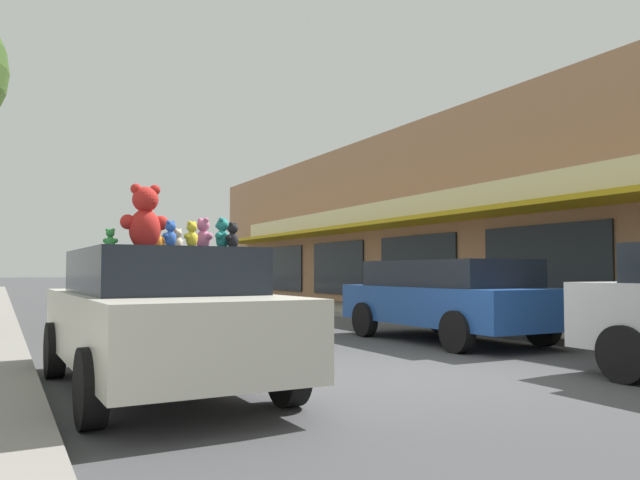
# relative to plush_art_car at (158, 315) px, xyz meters

# --- Properties ---
(ground_plane) EXTENTS (260.00, 260.00, 0.00)m
(ground_plane) POSITION_rel_plush_art_car_xyz_m (2.95, -0.31, -0.81)
(ground_plane) COLOR #424244
(storefront_row) EXTENTS (13.06, 35.71, 6.04)m
(storefront_row) POSITION_rel_plush_art_car_xyz_m (15.78, 9.08, 2.20)
(storefront_row) COLOR tan
(storefront_row) RESTS_ON ground_plane
(plush_art_car) EXTENTS (2.07, 4.53, 1.52)m
(plush_art_car) POSITION_rel_plush_art_car_xyz_m (0.00, 0.00, 0.00)
(plush_art_car) COLOR beige
(plush_art_car) RESTS_ON ground_plane
(teddy_bear_giant) EXTENTS (0.52, 0.32, 0.72)m
(teddy_bear_giant) POSITION_rel_plush_art_car_xyz_m (-0.14, 0.09, 1.05)
(teddy_bear_giant) COLOR red
(teddy_bear_giant) RESTS_ON plush_art_car
(teddy_bear_brown) EXTENTS (0.17, 0.11, 0.23)m
(teddy_bear_brown) POSITION_rel_plush_art_car_xyz_m (0.32, 1.10, 0.82)
(teddy_bear_brown) COLOR olive
(teddy_bear_brown) RESTS_ON plush_art_car
(teddy_bear_green) EXTENTS (0.17, 0.14, 0.23)m
(teddy_bear_green) POSITION_rel_plush_art_car_xyz_m (-0.48, 0.19, 0.82)
(teddy_bear_green) COLOR green
(teddy_bear_green) RESTS_ON plush_art_car
(teddy_bear_teal) EXTENTS (0.22, 0.24, 0.34)m
(teddy_bear_teal) POSITION_rel_plush_art_car_xyz_m (0.58, -0.41, 0.87)
(teddy_bear_teal) COLOR teal
(teddy_bear_teal) RESTS_ON plush_art_car
(teddy_bear_orange) EXTENTS (0.26, 0.17, 0.35)m
(teddy_bear_orange) POSITION_rel_plush_art_car_xyz_m (0.12, 0.72, 0.88)
(teddy_bear_orange) COLOR orange
(teddy_bear_orange) RESTS_ON plush_art_car
(teddy_bear_cream) EXTENTS (0.18, 0.16, 0.25)m
(teddy_bear_cream) POSITION_rel_plush_art_car_xyz_m (0.24, 0.16, 0.83)
(teddy_bear_cream) COLOR beige
(teddy_bear_cream) RESTS_ON plush_art_car
(teddy_bear_black) EXTENTS (0.20, 0.19, 0.29)m
(teddy_bear_black) POSITION_rel_plush_art_car_xyz_m (0.66, -0.52, 0.85)
(teddy_bear_black) COLOR black
(teddy_bear_black) RESTS_ON plush_art_car
(teddy_bear_blue) EXTENTS (0.18, 0.17, 0.26)m
(teddy_bear_blue) POSITION_rel_plush_art_car_xyz_m (-0.08, -0.82, 0.83)
(teddy_bear_blue) COLOR blue
(teddy_bear_blue) RESTS_ON plush_art_car
(teddy_bear_pink) EXTENTS (0.20, 0.27, 0.36)m
(teddy_bear_pink) POSITION_rel_plush_art_car_xyz_m (0.46, -0.13, 0.88)
(teddy_bear_pink) COLOR pink
(teddy_bear_pink) RESTS_ON plush_art_car
(teddy_bear_yellow) EXTENTS (0.19, 0.17, 0.27)m
(teddy_bear_yellow) POSITION_rel_plush_art_car_xyz_m (0.15, -0.75, 0.84)
(teddy_bear_yellow) COLOR yellow
(teddy_bear_yellow) RESTS_ON plush_art_car
(parked_car_far_center) EXTENTS (2.06, 4.47, 1.48)m
(parked_car_far_center) POSITION_rel_plush_art_car_xyz_m (5.80, 2.31, 0.01)
(parked_car_far_center) COLOR #1E4793
(parked_car_far_center) RESTS_ON ground_plane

